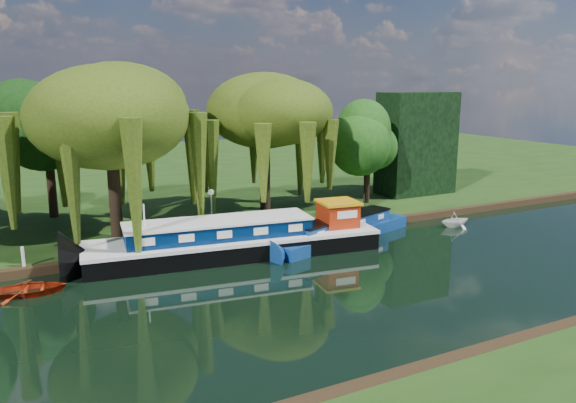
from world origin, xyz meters
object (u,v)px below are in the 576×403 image
red_dinghy (31,294)px  white_cruiser (455,227)px  narrowboat (344,231)px  dutch_barge (237,240)px

red_dinghy → white_cruiser: bearing=-82.2°
red_dinghy → white_cruiser: (25.40, 0.11, 0.00)m
red_dinghy → white_cruiser: 25.40m
narrowboat → white_cruiser: narrowboat is taller
narrowboat → white_cruiser: size_ratio=5.08×
dutch_barge → white_cruiser: dutch_barge is taller
narrowboat → red_dinghy: size_ratio=3.44×
white_cruiser → red_dinghy: bearing=95.4°
dutch_barge → white_cruiser: size_ratio=7.70×
dutch_barge → red_dinghy: 10.57m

